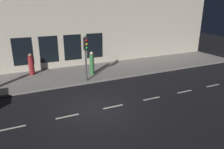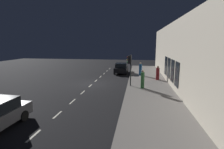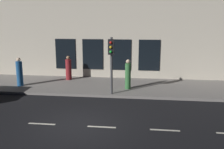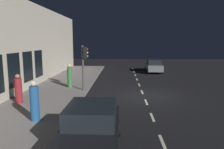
% 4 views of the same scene
% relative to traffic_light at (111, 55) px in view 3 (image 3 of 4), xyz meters
% --- Properties ---
extents(ground_plane, '(60.00, 60.00, 0.00)m').
position_rel_traffic_light_xyz_m(ground_plane, '(-4.21, 0.88, -2.44)').
color(ground_plane, black).
extents(sidewalk, '(4.50, 32.00, 0.15)m').
position_rel_traffic_light_xyz_m(sidewalk, '(2.04, 0.88, -2.36)').
color(sidewalk, gray).
rests_on(sidewalk, ground).
extents(building_facade, '(0.65, 32.00, 6.71)m').
position_rel_traffic_light_xyz_m(building_facade, '(4.59, 0.88, 0.91)').
color(building_facade, beige).
rests_on(building_facade, ground).
extents(lane_centre_line, '(0.12, 27.20, 0.01)m').
position_rel_traffic_light_xyz_m(lane_centre_line, '(-4.21, -0.12, -2.43)').
color(lane_centre_line, beige).
rests_on(lane_centre_line, ground).
extents(traffic_light, '(0.48, 0.32, 3.26)m').
position_rel_traffic_light_xyz_m(traffic_light, '(0.00, 0.00, 0.00)').
color(traffic_light, '#424244').
rests_on(traffic_light, sidewalk).
extents(pedestrian_0, '(0.50, 0.50, 1.84)m').
position_rel_traffic_light_xyz_m(pedestrian_0, '(1.23, 6.12, -1.43)').
color(pedestrian_0, '#1E5189').
rests_on(pedestrian_0, sidewalk).
extents(pedestrian_1, '(0.47, 0.47, 1.84)m').
position_rel_traffic_light_xyz_m(pedestrian_1, '(1.35, -0.87, -1.42)').
color(pedestrian_1, '#336B38').
rests_on(pedestrian_1, sidewalk).
extents(pedestrian_2, '(0.55, 0.55, 1.71)m').
position_rel_traffic_light_xyz_m(pedestrian_2, '(3.28, 3.47, -1.50)').
color(pedestrian_2, maroon).
rests_on(pedestrian_2, sidewalk).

